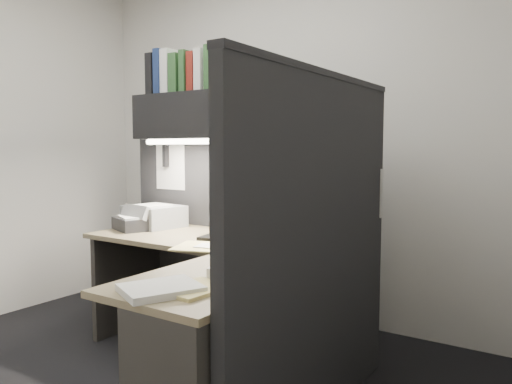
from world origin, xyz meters
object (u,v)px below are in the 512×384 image
(keyboard, at_px, (233,240))
(printer, at_px, (154,216))
(desk, at_px, (200,320))
(notebook_stack, at_px, (135,224))
(monitor, at_px, (241,201))
(overhead_shelf, at_px, (238,114))
(coffee_cup, at_px, (217,223))
(telephone, at_px, (311,238))

(keyboard, distance_m, printer, 0.82)
(desk, distance_m, notebook_stack, 1.18)
(monitor, height_order, printer, monitor)
(overhead_shelf, relative_size, notebook_stack, 5.61)
(monitor, relative_size, keyboard, 1.31)
(coffee_cup, height_order, notebook_stack, coffee_cup)
(coffee_cup, relative_size, notebook_stack, 0.59)
(desk, distance_m, printer, 1.26)
(printer, height_order, notebook_stack, printer)
(monitor, relative_size, telephone, 2.44)
(overhead_shelf, distance_m, printer, 0.98)
(coffee_cup, bearing_deg, overhead_shelf, 56.64)
(desk, bearing_deg, printer, 145.15)
(monitor, xyz_separation_m, printer, (-0.72, -0.05, -0.15))
(coffee_cup, relative_size, printer, 0.44)
(telephone, height_order, printer, printer)
(coffee_cup, xyz_separation_m, printer, (-0.61, 0.06, -0.01))
(overhead_shelf, xyz_separation_m, telephone, (0.56, -0.06, -0.73))
(keyboard, relative_size, telephone, 1.86)
(keyboard, xyz_separation_m, printer, (-0.80, 0.15, 0.06))
(desk, relative_size, monitor, 3.06)
(keyboard, bearing_deg, overhead_shelf, 108.82)
(coffee_cup, bearing_deg, desk, -58.77)
(keyboard, relative_size, notebook_stack, 1.53)
(monitor, distance_m, printer, 0.74)
(notebook_stack, bearing_deg, overhead_shelf, 18.10)
(telephone, distance_m, printer, 1.25)
(coffee_cup, distance_m, printer, 0.62)
(overhead_shelf, xyz_separation_m, monitor, (0.03, -0.01, -0.55))
(keyboard, bearing_deg, telephone, 10.21)
(monitor, bearing_deg, notebook_stack, -155.11)
(overhead_shelf, xyz_separation_m, notebook_stack, (-0.71, -0.23, -0.73))
(desk, distance_m, overhead_shelf, 1.33)
(keyboard, bearing_deg, coffee_cup, 146.22)
(desk, relative_size, coffee_cup, 10.37)
(monitor, height_order, keyboard, monitor)
(overhead_shelf, bearing_deg, notebook_stack, -161.90)
(overhead_shelf, bearing_deg, monitor, -11.47)
(desk, xyz_separation_m, monitor, (-0.27, 0.75, 0.51))
(keyboard, bearing_deg, monitor, 103.28)
(monitor, xyz_separation_m, keyboard, (0.08, -0.21, -0.21))
(keyboard, bearing_deg, printer, 160.45)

